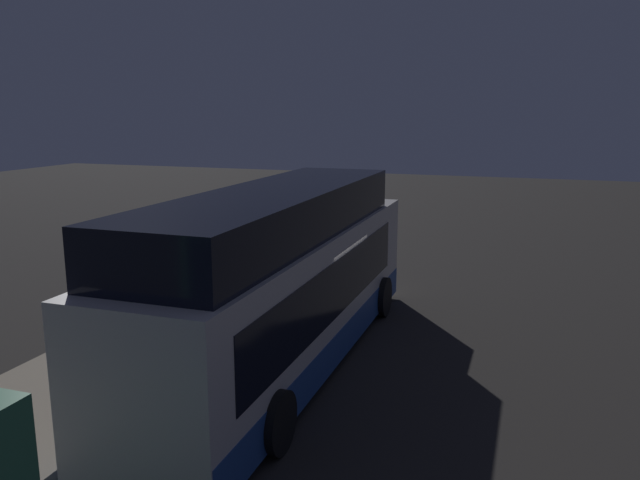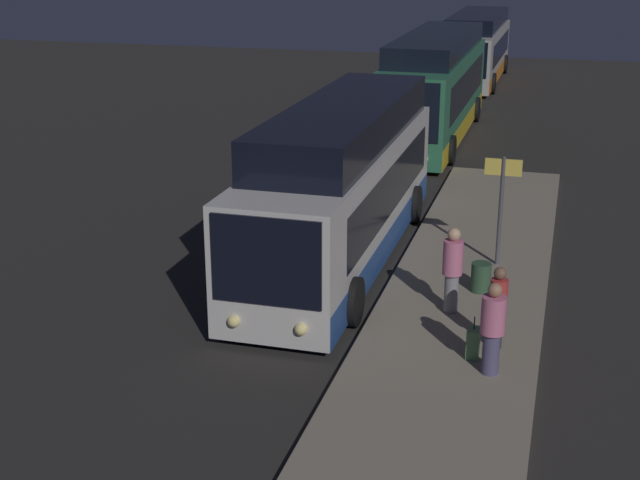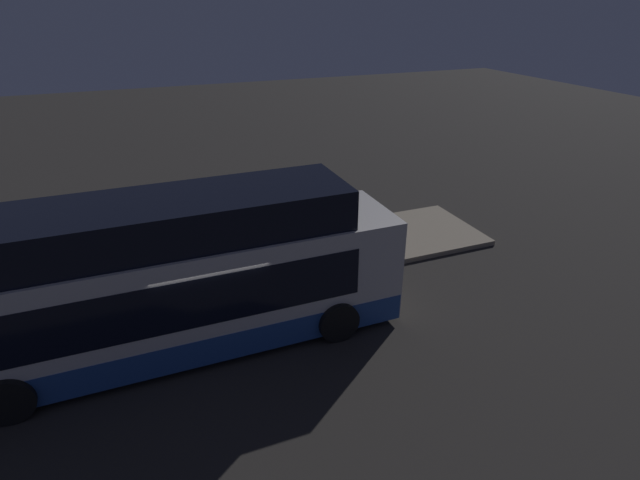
{
  "view_description": "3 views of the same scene",
  "coord_description": "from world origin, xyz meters",
  "px_view_note": "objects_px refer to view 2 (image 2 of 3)",
  "views": [
    {
      "loc": [
        -12.45,
        -4.72,
        5.31
      ],
      "look_at": [
        3.17,
        0.67,
        1.87
      ],
      "focal_mm": 35.0,
      "sensor_mm": 36.0,
      "label": 1
    },
    {
      "loc": [
        19.13,
        5.19,
        7.61
      ],
      "look_at": [
        3.17,
        0.67,
        1.87
      ],
      "focal_mm": 50.0,
      "sensor_mm": 36.0,
      "label": 2
    },
    {
      "loc": [
        -1.24,
        -10.32,
        7.67
      ],
      "look_at": [
        3.17,
        0.67,
        1.87
      ],
      "focal_mm": 28.0,
      "sensor_mm": 36.0,
      "label": 3
    }
  ],
  "objects_px": {
    "bus_second": "(434,91)",
    "suitcase": "(473,343)",
    "passenger_with_bags": "(452,267)",
    "bus_lead": "(342,192)",
    "bus_third": "(476,51)",
    "passenger_boarding": "(498,304)",
    "trash_bin": "(481,277)",
    "passenger_waiting": "(493,326)",
    "sign_post": "(501,197)"
  },
  "relations": [
    {
      "from": "passenger_with_bags",
      "to": "suitcase",
      "type": "distance_m",
      "value": 2.23
    },
    {
      "from": "passenger_boarding",
      "to": "passenger_with_bags",
      "type": "distance_m",
      "value": 1.83
    },
    {
      "from": "bus_second",
      "to": "passenger_boarding",
      "type": "relative_size",
      "value": 7.45
    },
    {
      "from": "bus_third",
      "to": "passenger_with_bags",
      "type": "distance_m",
      "value": 31.81
    },
    {
      "from": "bus_lead",
      "to": "trash_bin",
      "type": "xyz_separation_m",
      "value": [
        1.67,
        3.57,
        -1.2
      ]
    },
    {
      "from": "bus_lead",
      "to": "bus_second",
      "type": "relative_size",
      "value": 0.92
    },
    {
      "from": "passenger_waiting",
      "to": "trash_bin",
      "type": "distance_m",
      "value": 3.91
    },
    {
      "from": "suitcase",
      "to": "trash_bin",
      "type": "xyz_separation_m",
      "value": [
        -3.27,
        -0.21,
        0.04
      ]
    },
    {
      "from": "trash_bin",
      "to": "passenger_boarding",
      "type": "bearing_deg",
      "value": 11.9
    },
    {
      "from": "bus_second",
      "to": "passenger_with_bags",
      "type": "relative_size",
      "value": 6.64
    },
    {
      "from": "trash_bin",
      "to": "passenger_waiting",
      "type": "bearing_deg",
      "value": 8.59
    },
    {
      "from": "bus_second",
      "to": "bus_lead",
      "type": "bearing_deg",
      "value": -0.0
    },
    {
      "from": "bus_lead",
      "to": "suitcase",
      "type": "height_order",
      "value": "bus_lead"
    },
    {
      "from": "bus_second",
      "to": "bus_third",
      "type": "relative_size",
      "value": 1.08
    },
    {
      "from": "passenger_waiting",
      "to": "passenger_with_bags",
      "type": "bearing_deg",
      "value": -115.51
    },
    {
      "from": "suitcase",
      "to": "passenger_boarding",
      "type": "bearing_deg",
      "value": 145.01
    },
    {
      "from": "passenger_waiting",
      "to": "sign_post",
      "type": "relative_size",
      "value": 0.66
    },
    {
      "from": "passenger_waiting",
      "to": "suitcase",
      "type": "height_order",
      "value": "passenger_waiting"
    },
    {
      "from": "sign_post",
      "to": "trash_bin",
      "type": "relative_size",
      "value": 4.01
    },
    {
      "from": "bus_second",
      "to": "trash_bin",
      "type": "xyz_separation_m",
      "value": [
        15.85,
        3.57,
        -1.32
      ]
    },
    {
      "from": "sign_post",
      "to": "bus_second",
      "type": "bearing_deg",
      "value": -164.95
    },
    {
      "from": "bus_third",
      "to": "passenger_waiting",
      "type": "height_order",
      "value": "bus_third"
    },
    {
      "from": "bus_second",
      "to": "passenger_boarding",
      "type": "height_order",
      "value": "bus_second"
    },
    {
      "from": "passenger_with_bags",
      "to": "sign_post",
      "type": "relative_size",
      "value": 0.7
    },
    {
      "from": "sign_post",
      "to": "suitcase",
      "type": "bearing_deg",
      "value": 0.15
    },
    {
      "from": "suitcase",
      "to": "sign_post",
      "type": "bearing_deg",
      "value": -179.85
    },
    {
      "from": "bus_lead",
      "to": "bus_third",
      "type": "distance_m",
      "value": 28.72
    },
    {
      "from": "passenger_with_bags",
      "to": "sign_post",
      "type": "xyz_separation_m",
      "value": [
        -3.08,
        0.68,
        0.68
      ]
    },
    {
      "from": "bus_lead",
      "to": "passenger_with_bags",
      "type": "distance_m",
      "value": 4.3
    },
    {
      "from": "passenger_waiting",
      "to": "sign_post",
      "type": "height_order",
      "value": "sign_post"
    },
    {
      "from": "bus_second",
      "to": "passenger_waiting",
      "type": "xyz_separation_m",
      "value": [
        19.67,
        4.15,
        -0.73
      ]
    },
    {
      "from": "passenger_boarding",
      "to": "suitcase",
      "type": "xyz_separation_m",
      "value": [
        0.53,
        -0.37,
        -0.61
      ]
    },
    {
      "from": "passenger_boarding",
      "to": "bus_second",
      "type": "bearing_deg",
      "value": -44.16
    },
    {
      "from": "sign_post",
      "to": "bus_lead",
      "type": "bearing_deg",
      "value": -87.75
    },
    {
      "from": "passenger_waiting",
      "to": "trash_bin",
      "type": "relative_size",
      "value": 2.66
    },
    {
      "from": "bus_third",
      "to": "trash_bin",
      "type": "bearing_deg",
      "value": 6.71
    },
    {
      "from": "bus_second",
      "to": "suitcase",
      "type": "height_order",
      "value": "bus_second"
    },
    {
      "from": "bus_second",
      "to": "passenger_waiting",
      "type": "distance_m",
      "value": 20.12
    },
    {
      "from": "bus_third",
      "to": "passenger_waiting",
      "type": "relative_size",
      "value": 6.46
    },
    {
      "from": "passenger_waiting",
      "to": "passenger_with_bags",
      "type": "xyz_separation_m",
      "value": [
        -2.56,
        -1.06,
        0.06
      ]
    },
    {
      "from": "bus_lead",
      "to": "trash_bin",
      "type": "bearing_deg",
      "value": 64.95
    },
    {
      "from": "sign_post",
      "to": "trash_bin",
      "type": "xyz_separation_m",
      "value": [
        1.82,
        -0.2,
        -1.33
      ]
    },
    {
      "from": "passenger_with_bags",
      "to": "passenger_waiting",
      "type": "bearing_deg",
      "value": -83.43
    },
    {
      "from": "bus_second",
      "to": "passenger_waiting",
      "type": "height_order",
      "value": "bus_second"
    },
    {
      "from": "bus_second",
      "to": "suitcase",
      "type": "xyz_separation_m",
      "value": [
        19.12,
        3.79,
        -1.36
      ]
    },
    {
      "from": "bus_lead",
      "to": "passenger_waiting",
      "type": "bearing_deg",
      "value": 37.07
    },
    {
      "from": "bus_third",
      "to": "passenger_boarding",
      "type": "relative_size",
      "value": 6.87
    },
    {
      "from": "bus_third",
      "to": "passenger_boarding",
      "type": "height_order",
      "value": "bus_third"
    },
    {
      "from": "passenger_boarding",
      "to": "trash_bin",
      "type": "relative_size",
      "value": 2.5
    },
    {
      "from": "passenger_with_bags",
      "to": "suitcase",
      "type": "relative_size",
      "value": 2.25
    }
  ]
}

